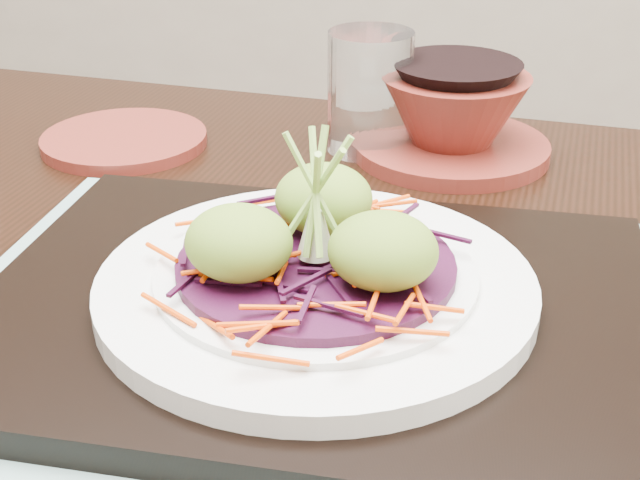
# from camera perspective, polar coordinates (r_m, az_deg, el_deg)

# --- Properties ---
(dining_table) EXTENTS (1.28, 0.96, 0.73)m
(dining_table) POSITION_cam_1_polar(r_m,az_deg,el_deg) (0.62, 0.91, -11.77)
(dining_table) COLOR black
(dining_table) RESTS_ON ground
(placemat) EXTENTS (0.48, 0.39, 0.00)m
(placemat) POSITION_cam_1_polar(r_m,az_deg,el_deg) (0.54, -0.25, -5.49)
(placemat) COLOR gray
(placemat) RESTS_ON dining_table
(serving_tray) EXTENTS (0.42, 0.33, 0.02)m
(serving_tray) POSITION_cam_1_polar(r_m,az_deg,el_deg) (0.53, -0.26, -4.50)
(serving_tray) COLOR black
(serving_tray) RESTS_ON placemat
(white_plate) EXTENTS (0.26, 0.26, 0.02)m
(white_plate) POSITION_cam_1_polar(r_m,az_deg,el_deg) (0.52, -0.26, -2.87)
(white_plate) COLOR white
(white_plate) RESTS_ON serving_tray
(cabbage_bed) EXTENTS (0.16, 0.16, 0.01)m
(cabbage_bed) POSITION_cam_1_polar(r_m,az_deg,el_deg) (0.52, -0.26, -1.62)
(cabbage_bed) COLOR #380B25
(cabbage_bed) RESTS_ON white_plate
(carrot_julienne) EXTENTS (0.20, 0.20, 0.01)m
(carrot_julienne) POSITION_cam_1_polar(r_m,az_deg,el_deg) (0.51, -0.27, -0.84)
(carrot_julienne) COLOR #E54204
(carrot_julienne) RESTS_ON cabbage_bed
(guacamole_scoops) EXTENTS (0.14, 0.13, 0.04)m
(guacamole_scoops) POSITION_cam_1_polar(r_m,az_deg,el_deg) (0.51, -0.28, 0.63)
(guacamole_scoops) COLOR olive
(guacamole_scoops) RESTS_ON cabbage_bed
(scallion_garnish) EXTENTS (0.06, 0.06, 0.09)m
(scallion_garnish) POSITION_cam_1_polar(r_m,az_deg,el_deg) (0.50, -0.27, 2.69)
(scallion_garnish) COLOR #89B849
(scallion_garnish) RESTS_ON cabbage_bed
(terracotta_side_plate) EXTENTS (0.18, 0.18, 0.01)m
(terracotta_side_plate) POSITION_cam_1_polar(r_m,az_deg,el_deg) (0.83, -12.41, 6.27)
(terracotta_side_plate) COLOR maroon
(terracotta_side_plate) RESTS_ON dining_table
(water_glass) EXTENTS (0.07, 0.07, 0.11)m
(water_glass) POSITION_cam_1_polar(r_m,az_deg,el_deg) (0.79, 3.21, 9.44)
(water_glass) COLOR white
(water_glass) RESTS_ON dining_table
(terracotta_bowl_set) EXTENTS (0.20, 0.20, 0.07)m
(terracotta_bowl_set) POSITION_cam_1_polar(r_m,az_deg,el_deg) (0.79, 8.48, 7.62)
(terracotta_bowl_set) COLOR maroon
(terracotta_bowl_set) RESTS_ON dining_table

